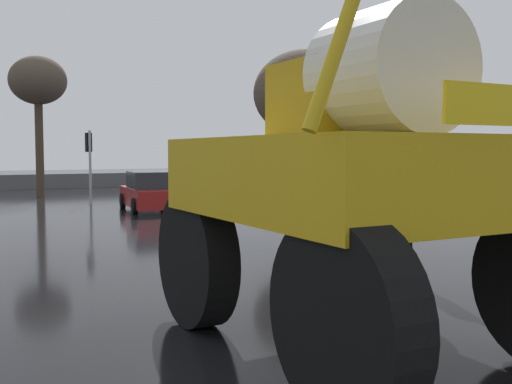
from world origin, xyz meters
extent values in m
plane|color=black|center=(0.00, 18.00, 0.00)|extent=(120.00, 120.00, 0.00)
cylinder|color=black|center=(-0.61, 8.46, 0.89)|extent=(0.46, 1.79, 1.79)
cylinder|color=black|center=(2.11, 8.41, 0.89)|extent=(0.46, 1.79, 1.79)
cylinder|color=black|center=(-0.67, 5.24, 0.89)|extent=(0.46, 1.79, 1.79)
cube|color=gold|center=(0.72, 6.82, 2.01)|extent=(3.30, 3.98, 0.90)
cube|color=#A98611|center=(0.73, 7.23, 2.91)|extent=(1.36, 1.20, 0.91)
cylinder|color=silver|center=(0.71, 6.26, 3.16)|extent=(1.43, 1.30, 1.41)
cylinder|color=gold|center=(-0.76, 5.09, 3.40)|extent=(0.85, 0.14, 1.93)
cube|color=yellow|center=(0.68, 4.83, 2.71)|extent=(1.27, 0.06, 0.36)
cube|color=maroon|center=(4.09, 23.64, 0.53)|extent=(2.24, 4.29, 0.70)
cube|color=#23282D|center=(4.07, 23.49, 1.20)|extent=(1.83, 2.29, 0.64)
cylinder|color=black|center=(3.43, 25.10, 0.30)|extent=(0.26, 0.62, 0.60)
cylinder|color=black|center=(5.12, 24.86, 0.30)|extent=(0.26, 0.62, 0.60)
cylinder|color=black|center=(3.06, 22.42, 0.30)|extent=(0.26, 0.62, 0.60)
cylinder|color=black|center=(4.75, 22.19, 0.30)|extent=(0.26, 0.62, 0.60)
cylinder|color=#A8AAAF|center=(4.59, 10.81, 1.77)|extent=(0.11, 0.11, 3.54)
cube|color=black|center=(4.59, 11.03, 3.02)|extent=(0.24, 0.32, 0.84)
sphere|color=#390503|center=(4.59, 11.22, 3.29)|extent=(0.17, 0.17, 0.17)
sphere|color=#3C2403|center=(4.59, 11.22, 3.02)|extent=(0.17, 0.17, 0.17)
sphere|color=green|center=(4.59, 11.22, 2.75)|extent=(0.17, 0.17, 0.17)
cylinder|color=#A8AAAF|center=(2.80, 27.72, 1.60)|extent=(0.11, 0.11, 3.21)
cube|color=black|center=(2.80, 27.93, 2.69)|extent=(0.24, 0.32, 0.84)
sphere|color=#390503|center=(2.80, 28.12, 2.96)|extent=(0.17, 0.17, 0.17)
sphere|color=#3C2403|center=(2.80, 28.12, 2.69)|extent=(0.17, 0.17, 0.17)
sphere|color=green|center=(2.80, 28.12, 2.42)|extent=(0.17, 0.17, 0.17)
cylinder|color=#473828|center=(10.24, 22.10, 1.61)|extent=(0.33, 0.33, 3.22)
ellipsoid|color=brown|center=(10.24, 22.10, 4.69)|extent=(4.19, 4.19, 3.56)
cylinder|color=#473828|center=(1.65, 33.37, 2.44)|extent=(0.40, 0.40, 4.88)
ellipsoid|color=brown|center=(1.65, 33.37, 5.88)|extent=(2.86, 2.86, 2.43)
camera|label=1|loc=(-3.76, 1.26, 2.30)|focal=42.20mm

